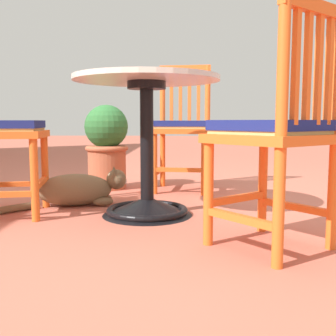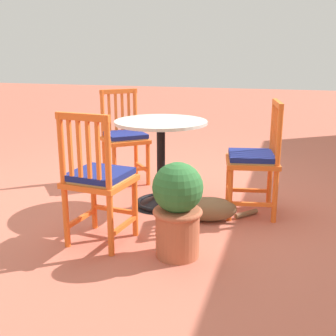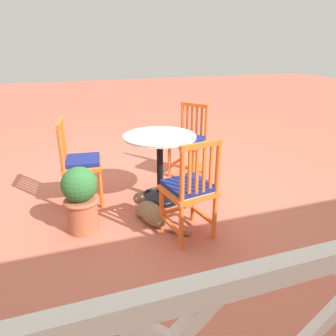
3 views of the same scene
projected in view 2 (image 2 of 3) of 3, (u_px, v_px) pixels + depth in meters
name	position (u px, v px, depth m)	size (l,w,h in m)	color
ground_plane	(133.00, 205.00, 3.67)	(24.00, 24.00, 0.00)	#BC604C
cafe_table	(161.00, 173.00, 3.60)	(0.76, 0.76, 0.73)	black
orange_chair_facing_out	(98.00, 180.00, 2.85)	(0.44, 0.44, 0.91)	orange
orange_chair_at_corner	(255.00, 160.00, 3.37)	(0.46, 0.46, 0.91)	orange
orange_chair_by_planter	(125.00, 138.00, 4.21)	(0.56, 0.56, 0.91)	orange
tabby_cat	(204.00, 209.00, 3.32)	(0.42, 0.67, 0.23)	brown
terracotta_planter	(178.00, 208.00, 2.69)	(0.32, 0.32, 0.62)	#B25B3D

